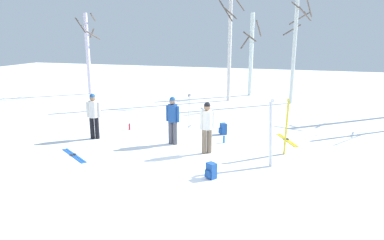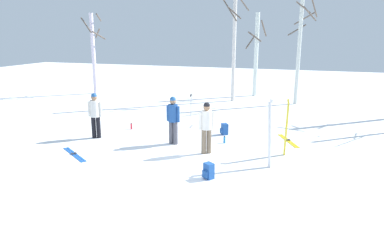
{
  "view_description": "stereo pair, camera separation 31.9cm",
  "coord_description": "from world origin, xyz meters",
  "px_view_note": "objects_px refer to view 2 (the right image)",
  "views": [
    {
      "loc": [
        3.32,
        -9.14,
        3.89
      ],
      "look_at": [
        -0.05,
        1.99,
        1.0
      ],
      "focal_mm": 33.14,
      "sensor_mm": 36.0,
      "label": 1
    },
    {
      "loc": [
        3.62,
        -9.04,
        3.89
      ],
      "look_at": [
        -0.05,
        1.99,
        1.0
      ],
      "focal_mm": 33.14,
      "sensor_mm": 36.0,
      "label": 2
    }
  ],
  "objects_px": {
    "ski_poles_0": "(191,110)",
    "water_bottle_1": "(131,126)",
    "birch_tree_1": "(235,28)",
    "birch_tree_3": "(300,46)",
    "backpack_1": "(209,171)",
    "person_0": "(207,125)",
    "ski_pair_planted_1": "(286,128)",
    "birch_tree_0": "(94,52)",
    "ski_pair_lying_0": "(288,141)",
    "person_1": "(173,117)",
    "water_bottle_0": "(224,140)",
    "ski_pair_lying_1": "(74,154)",
    "birch_tree_2": "(256,53)",
    "ski_pair_planted_0": "(270,134)",
    "backpack_0": "(224,129)",
    "person_2": "(95,113)"
  },
  "relations": [
    {
      "from": "person_0",
      "to": "ski_pair_lying_1",
      "type": "height_order",
      "value": "person_0"
    },
    {
      "from": "ski_pair_lying_1",
      "to": "water_bottle_1",
      "type": "relative_size",
      "value": 5.74
    },
    {
      "from": "birch_tree_3",
      "to": "person_0",
      "type": "bearing_deg",
      "value": -104.26
    },
    {
      "from": "ski_pair_planted_0",
      "to": "birch_tree_0",
      "type": "bearing_deg",
      "value": 141.72
    },
    {
      "from": "ski_pair_lying_0",
      "to": "birch_tree_0",
      "type": "distance_m",
      "value": 14.54
    },
    {
      "from": "ski_pair_planted_0",
      "to": "ski_pair_lying_1",
      "type": "relative_size",
      "value": 1.35
    },
    {
      "from": "backpack_0",
      "to": "birch_tree_1",
      "type": "bearing_deg",
      "value": 99.41
    },
    {
      "from": "birch_tree_1",
      "to": "birch_tree_3",
      "type": "bearing_deg",
      "value": 3.31
    },
    {
      "from": "person_1",
      "to": "backpack_0",
      "type": "xyz_separation_m",
      "value": [
        1.46,
        1.73,
        -0.77
      ]
    },
    {
      "from": "ski_poles_0",
      "to": "birch_tree_0",
      "type": "distance_m",
      "value": 10.78
    },
    {
      "from": "person_1",
      "to": "backpack_0",
      "type": "height_order",
      "value": "person_1"
    },
    {
      "from": "ski_pair_lying_1",
      "to": "birch_tree_2",
      "type": "bearing_deg",
      "value": 73.35
    },
    {
      "from": "person_0",
      "to": "water_bottle_0",
      "type": "bearing_deg",
      "value": 75.95
    },
    {
      "from": "ski_pair_planted_0",
      "to": "birch_tree_3",
      "type": "height_order",
      "value": "birch_tree_3"
    },
    {
      "from": "ski_pair_lying_0",
      "to": "backpack_0",
      "type": "height_order",
      "value": "backpack_0"
    },
    {
      "from": "ski_poles_0",
      "to": "water_bottle_1",
      "type": "height_order",
      "value": "ski_poles_0"
    },
    {
      "from": "person_1",
      "to": "ski_poles_0",
      "type": "xyz_separation_m",
      "value": [
        -0.08,
        2.24,
        -0.21
      ]
    },
    {
      "from": "person_1",
      "to": "ski_pair_lying_1",
      "type": "height_order",
      "value": "person_1"
    },
    {
      "from": "person_1",
      "to": "birch_tree_2",
      "type": "xyz_separation_m",
      "value": [
        1.23,
        10.88,
        1.64
      ]
    },
    {
      "from": "person_1",
      "to": "water_bottle_0",
      "type": "distance_m",
      "value": 2.02
    },
    {
      "from": "ski_pair_planted_1",
      "to": "birch_tree_3",
      "type": "bearing_deg",
      "value": 90.31
    },
    {
      "from": "ski_pair_planted_1",
      "to": "birch_tree_0",
      "type": "height_order",
      "value": "birch_tree_0"
    },
    {
      "from": "ski_pair_lying_0",
      "to": "ski_pair_planted_0",
      "type": "bearing_deg",
      "value": -98.34
    },
    {
      "from": "person_0",
      "to": "birch_tree_0",
      "type": "distance_m",
      "value": 13.66
    },
    {
      "from": "ski_pair_lying_0",
      "to": "ski_poles_0",
      "type": "relative_size",
      "value": 1.11
    },
    {
      "from": "person_2",
      "to": "backpack_1",
      "type": "height_order",
      "value": "person_2"
    },
    {
      "from": "water_bottle_0",
      "to": "birch_tree_0",
      "type": "relative_size",
      "value": 0.05
    },
    {
      "from": "ski_pair_lying_0",
      "to": "birch_tree_1",
      "type": "height_order",
      "value": "birch_tree_1"
    },
    {
      "from": "ski_pair_planted_0",
      "to": "water_bottle_0",
      "type": "height_order",
      "value": "ski_pair_planted_0"
    },
    {
      "from": "backpack_1",
      "to": "birch_tree_1",
      "type": "xyz_separation_m",
      "value": [
        -1.74,
        11.32,
        3.87
      ]
    },
    {
      "from": "ski_pair_lying_1",
      "to": "water_bottle_0",
      "type": "height_order",
      "value": "water_bottle_0"
    },
    {
      "from": "ski_poles_0",
      "to": "birch_tree_2",
      "type": "distance_m",
      "value": 8.94
    },
    {
      "from": "ski_pair_lying_1",
      "to": "birch_tree_1",
      "type": "relative_size",
      "value": 0.19
    },
    {
      "from": "water_bottle_1",
      "to": "ski_pair_lying_1",
      "type": "bearing_deg",
      "value": -95.03
    },
    {
      "from": "birch_tree_2",
      "to": "birch_tree_3",
      "type": "distance_m",
      "value": 3.29
    },
    {
      "from": "ski_pair_planted_1",
      "to": "birch_tree_1",
      "type": "xyz_separation_m",
      "value": [
        -3.58,
        8.74,
        3.16
      ]
    },
    {
      "from": "person_1",
      "to": "ski_pair_planted_1",
      "type": "xyz_separation_m",
      "value": [
        3.88,
        -0.0,
        -0.05
      ]
    },
    {
      "from": "ski_pair_planted_0",
      "to": "water_bottle_0",
      "type": "xyz_separation_m",
      "value": [
        -1.76,
        1.82,
        -0.89
      ]
    },
    {
      "from": "person_0",
      "to": "backpack_0",
      "type": "xyz_separation_m",
      "value": [
        0.05,
        2.34,
        -0.77
      ]
    },
    {
      "from": "person_0",
      "to": "person_1",
      "type": "xyz_separation_m",
      "value": [
        -1.4,
        0.61,
        0.0
      ]
    },
    {
      "from": "backpack_1",
      "to": "birch_tree_3",
      "type": "xyz_separation_m",
      "value": [
        1.79,
        11.52,
        2.95
      ]
    },
    {
      "from": "birch_tree_0",
      "to": "birch_tree_1",
      "type": "distance_m",
      "value": 9.11
    },
    {
      "from": "birch_tree_3",
      "to": "birch_tree_0",
      "type": "bearing_deg",
      "value": -177.68
    },
    {
      "from": "backpack_0",
      "to": "birch_tree_0",
      "type": "bearing_deg",
      "value": 146.56
    },
    {
      "from": "ski_pair_planted_0",
      "to": "backpack_0",
      "type": "relative_size",
      "value": 4.64
    },
    {
      "from": "birch_tree_2",
      "to": "water_bottle_1",
      "type": "bearing_deg",
      "value": -110.48
    },
    {
      "from": "person_0",
      "to": "ski_pair_planted_1",
      "type": "height_order",
      "value": "ski_pair_planted_1"
    },
    {
      "from": "ski_poles_0",
      "to": "water_bottle_0",
      "type": "height_order",
      "value": "ski_poles_0"
    },
    {
      "from": "backpack_1",
      "to": "birch_tree_0",
      "type": "distance_m",
      "value": 15.58
    },
    {
      "from": "water_bottle_0",
      "to": "birch_tree_0",
      "type": "xyz_separation_m",
      "value": [
        -10.41,
        7.78,
        2.55
      ]
    }
  ]
}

